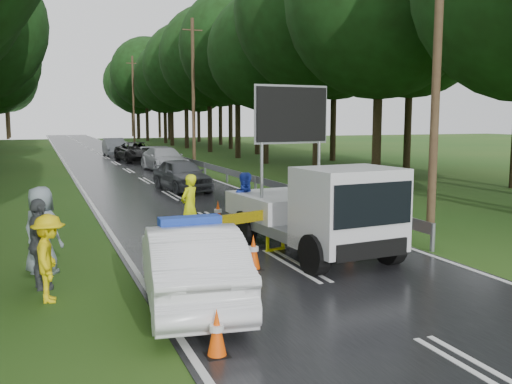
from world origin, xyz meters
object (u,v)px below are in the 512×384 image
police_sedan (190,265)px  officer (190,206)px  queue_car_fourth (114,147)px  civilian (247,206)px  queue_car_third (137,152)px  work_truck (318,210)px  barrier (243,224)px  queue_car_first (182,175)px  queue_car_second (164,159)px

police_sedan → officer: bearing=-96.9°
officer → queue_car_fourth: (2.37, 34.59, -0.11)m
civilian → queue_car_third: civilian is taller
police_sedan → work_truck: bearing=-139.5°
officer → police_sedan: bearing=37.3°
police_sedan → queue_car_third: bearing=-90.4°
police_sedan → civilian: size_ratio=2.49×
queue_car_fourth → barrier: bearing=-92.6°
work_truck → civilian: bearing=105.6°
queue_car_third → officer: bearing=-102.1°
civilian → police_sedan: bearing=-121.9°
queue_car_third → queue_car_fourth: queue_car_fourth is taller
officer → queue_car_first: officer is taller
civilian → barrier: bearing=-114.3°
barrier → queue_car_third: 29.99m
queue_car_second → queue_car_third: bearing=88.5°
queue_car_third → queue_car_first: bearing=-98.6°
work_truck → queue_car_third: (0.80, 30.33, -0.35)m
officer → work_truck: bearing=88.4°
queue_car_third → queue_car_fourth: 7.37m
queue_car_third → barrier: bearing=-100.4°
queue_car_second → queue_car_fourth: bearing=90.0°
officer → civilian: (1.40, -0.72, 0.03)m
queue_car_fourth → queue_car_third: bearing=-84.2°
barrier → civilian: (0.80, 1.90, 0.09)m
queue_car_third → queue_car_second: bearing=-93.0°
barrier → queue_car_first: queue_car_first is taller
queue_car_second → queue_car_first: bearing=-101.5°
queue_car_second → work_truck: bearing=-97.0°
barrier → queue_car_third: (2.50, 29.88, -0.07)m
work_truck → officer: 3.85m
queue_car_first → queue_car_fourth: queue_car_fourth is taller
queue_car_second → queue_car_fourth: size_ratio=1.09×
officer → queue_car_second: officer is taller
police_sedan → barrier: 3.49m
barrier → queue_car_first: size_ratio=0.59×
officer → queue_car_first: size_ratio=0.41×
work_truck → queue_car_first: bearing=85.0°
queue_car_second → civilian: bearing=-99.9°
civilian → queue_car_second: bearing=82.7°
queue_car_second → barrier: bearing=-101.4°
queue_car_first → queue_car_third: queue_car_third is taller
work_truck → queue_car_fourth: work_truck is taller
barrier → queue_car_third: size_ratio=0.47×
officer → queue_car_second: size_ratio=0.35×
queue_car_third → queue_car_fourth: bearing=90.1°
civilian → queue_car_fourth: bearing=86.9°
police_sedan → work_truck: (3.70, 2.41, 0.37)m
work_truck → queue_car_second: 22.62m
police_sedan → queue_car_first: 15.81m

